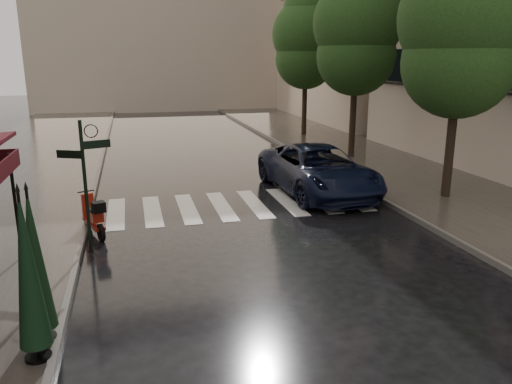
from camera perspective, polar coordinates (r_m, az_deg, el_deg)
name	(u,v)px	position (r m, az deg, el deg)	size (l,w,h in m)	color
ground	(149,305)	(9.63, -12.14, -12.54)	(120.00, 120.00, 0.00)	black
sidewalk_near	(18,174)	(21.47, -25.58, 1.83)	(6.00, 60.00, 0.12)	#38332D
sidewalk_far	(366,157)	(23.44, 12.45, 3.95)	(5.50, 60.00, 0.12)	#38332D
curb_near	(100,170)	(21.06, -17.45, 2.43)	(0.12, 60.00, 0.16)	#595651
curb_far	(308,159)	(22.34, 5.98, 3.73)	(0.12, 60.00, 0.16)	#595651
crosswalk	(238,205)	(15.52, -2.04, -1.47)	(7.85, 3.20, 0.01)	silver
signpost	(85,176)	(11.90, -18.97, 1.71)	(1.17, 0.29, 3.10)	black
tree_near	(462,27)	(16.71, 22.50, 17.06)	(3.80, 3.80, 7.99)	black
tree_mid	(357,30)	(22.74, 11.48, 17.70)	(3.80, 3.80, 8.34)	black
tree_far	(306,39)	(29.28, 5.74, 16.96)	(3.80, 3.80, 8.16)	black
scooter	(94,217)	(13.39, -18.02, -2.74)	(0.75, 1.54, 1.05)	black
parked_car	(318,170)	(16.89, 7.07, 2.55)	(2.64, 5.73, 1.59)	black
parasol_front	(28,270)	(7.78, -24.64, -8.11)	(0.47, 0.47, 2.61)	black
parasol_back	(35,260)	(8.29, -23.97, -7.06)	(0.47, 0.47, 2.50)	black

